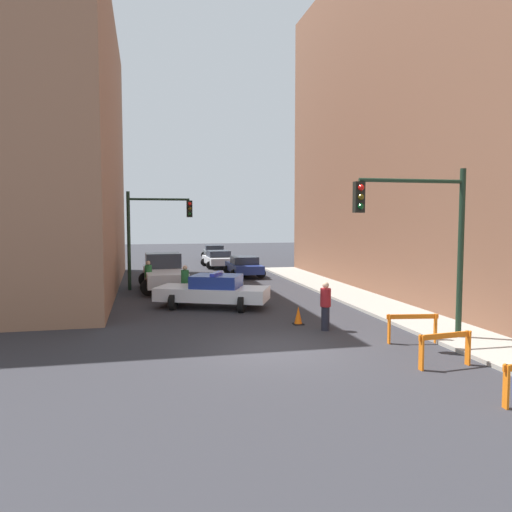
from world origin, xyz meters
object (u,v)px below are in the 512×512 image
object	(u,v)px
pedestrian_crossing	(185,283)
barrier_mid	(445,344)
white_truck	(164,273)
barrier_back	(412,323)
traffic_light_far	(150,226)
parked_car_far	(214,252)
traffic_light_near	(427,228)
traffic_cone	(298,316)
police_car	(213,291)
pedestrian_sidewalk	(326,305)
pedestrian_corner	(148,277)
parked_car_mid	(218,259)
parked_car_near	(244,266)

from	to	relation	value
pedestrian_crossing	barrier_mid	world-z (taller)	pedestrian_crossing
white_truck	barrier_back	bearing A→B (deg)	-64.60
traffic_light_far	parked_car_far	distance (m)	19.69
traffic_light_near	barrier_mid	distance (m)	3.89
parked_car_far	pedestrian_crossing	size ratio (longest dim) A/B	2.65
traffic_light_far	traffic_cone	world-z (taller)	traffic_light_far
police_car	parked_car_far	size ratio (longest dim) A/B	1.15
parked_car_far	barrier_mid	xyz separation A→B (m)	(1.15, -34.50, -0.06)
pedestrian_crossing	pedestrian_sidewalk	distance (m)	8.14
traffic_cone	white_truck	bearing A→B (deg)	113.59
traffic_light_far	pedestrian_crossing	distance (m)	5.19
pedestrian_corner	barrier_back	xyz separation A→B (m)	(7.74, -12.06, -0.24)
white_truck	parked_car_far	world-z (taller)	white_truck
pedestrian_corner	traffic_cone	size ratio (longest dim) A/B	2.53
police_car	barrier_back	xyz separation A→B (m)	(5.08, -7.36, -0.11)
police_car	traffic_cone	size ratio (longest dim) A/B	7.69
parked_car_mid	pedestrian_corner	bearing A→B (deg)	-115.79
barrier_mid	barrier_back	xyz separation A→B (m)	(0.48, 2.42, 0.00)
traffic_light_far	traffic_light_near	bearing A→B (deg)	-59.28
traffic_light_near	pedestrian_crossing	xyz separation A→B (m)	(-6.55, 9.24, -2.67)
barrier_back	police_car	bearing A→B (deg)	124.61
traffic_light_far	parked_car_near	distance (m)	8.15
parked_car_near	parked_car_far	bearing A→B (deg)	90.27
white_truck	traffic_cone	distance (m)	10.85
barrier_mid	pedestrian_corner	bearing A→B (deg)	116.66
parked_car_near	traffic_cone	world-z (taller)	parked_car_near
barrier_mid	parked_car_mid	bearing A→B (deg)	94.06
police_car	traffic_cone	xyz separation A→B (m)	(2.52, -4.00, -0.41)
parked_car_near	parked_car_mid	distance (m)	6.21
police_car	traffic_light_near	bearing A→B (deg)	-119.64
white_truck	traffic_cone	bearing A→B (deg)	-68.46
pedestrian_crossing	pedestrian_corner	world-z (taller)	same
parked_car_mid	barrier_back	xyz separation A→B (m)	(2.38, -24.43, -0.06)
traffic_light_far	barrier_back	size ratio (longest dim) A/B	3.28
white_truck	parked_car_far	bearing A→B (deg)	72.26
pedestrian_crossing	pedestrian_sidewalk	xyz separation A→B (m)	(4.17, -6.99, 0.00)
parked_car_far	pedestrian_crossing	xyz separation A→B (m)	(-4.50, -22.84, 0.19)
traffic_cone	traffic_light_near	bearing A→B (deg)	-48.30
pedestrian_corner	traffic_light_far	bearing A→B (deg)	-112.51
traffic_light_far	barrier_back	bearing A→B (deg)	-60.63
parked_car_near	parked_car_mid	size ratio (longest dim) A/B	0.98
pedestrian_sidewalk	pedestrian_crossing	bearing A→B (deg)	139.42
pedestrian_corner	pedestrian_sidewalk	xyz separation A→B (m)	(5.79, -9.80, 0.00)
traffic_light_near	traffic_light_far	size ratio (longest dim) A/B	1.00
pedestrian_crossing	pedestrian_sidewalk	world-z (taller)	same
white_truck	parked_car_near	distance (m)	7.30
parked_car_far	pedestrian_sidewalk	distance (m)	29.83
parked_car_far	traffic_cone	size ratio (longest dim) A/B	6.71
traffic_light_near	pedestrian_crossing	world-z (taller)	traffic_light_near
police_car	parked_car_far	bearing A→B (deg)	15.59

